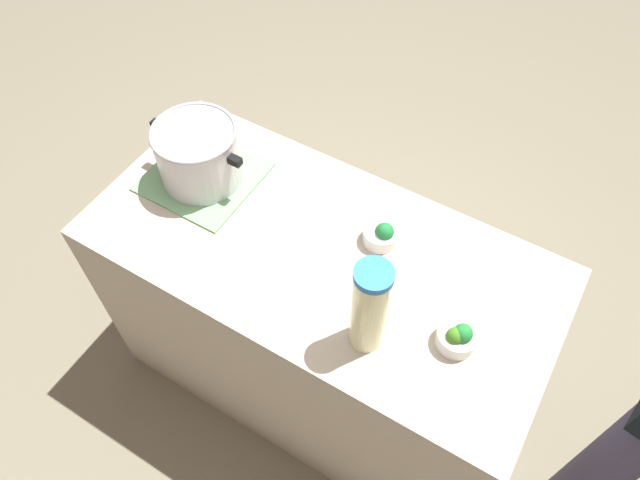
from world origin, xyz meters
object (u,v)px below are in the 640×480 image
cooking_pot (198,154)px  broccoli_bowl_front (458,337)px  broccoli_bowl_center (382,234)px  lemonade_pitcher (370,307)px

cooking_pot → broccoli_bowl_front: bearing=-7.7°
cooking_pot → broccoli_bowl_center: cooking_pot is taller
broccoli_bowl_center → broccoli_bowl_front: bearing=-31.1°
cooking_pot → broccoli_bowl_center: (0.59, 0.07, -0.07)m
cooking_pot → broccoli_bowl_front: (0.91, -0.12, -0.07)m
cooking_pot → broccoli_bowl_center: size_ratio=3.19×
lemonade_pitcher → broccoli_bowl_center: size_ratio=3.04×
lemonade_pitcher → cooking_pot: bearing=162.1°
broccoli_bowl_front → broccoli_bowl_center: broccoli_bowl_front is taller
broccoli_bowl_front → broccoli_bowl_center: (-0.32, 0.19, -0.00)m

